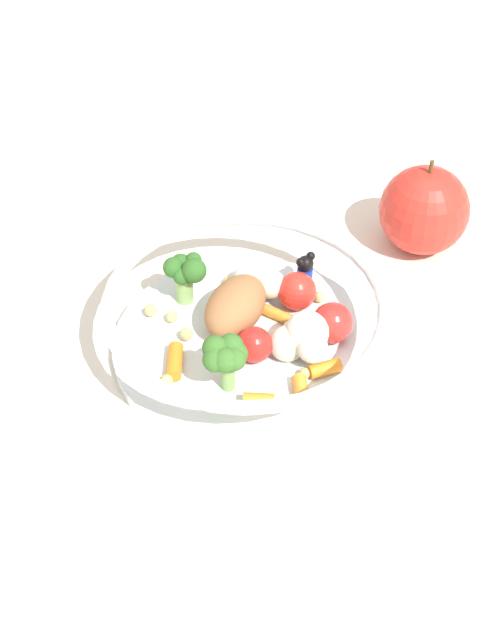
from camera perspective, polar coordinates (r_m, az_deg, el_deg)
ground_plane at (r=0.79m, az=0.33°, el=-1.86°), size 2.40×2.40×0.00m
food_container at (r=0.77m, az=0.43°, el=0.08°), size 0.23×0.23×0.06m
loose_apple at (r=0.88m, az=10.91°, el=6.44°), size 0.08×0.08×0.09m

